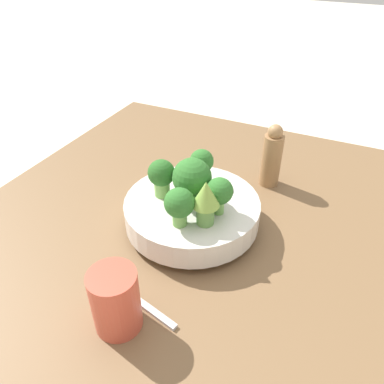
{
  "coord_description": "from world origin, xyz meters",
  "views": [
    {
      "loc": [
        0.25,
        -0.52,
        0.51
      ],
      "look_at": [
        0.02,
        -0.03,
        0.12
      ],
      "focal_mm": 35.0,
      "sensor_mm": 36.0,
      "label": 1
    }
  ],
  "objects_px": {
    "bowl": "(192,212)",
    "cup": "(116,301)",
    "pepper_mill": "(272,157)",
    "fork": "(135,299)"
  },
  "relations": [
    {
      "from": "pepper_mill",
      "to": "fork",
      "type": "xyz_separation_m",
      "value": [
        -0.1,
        -0.4,
        -0.06
      ]
    },
    {
      "from": "pepper_mill",
      "to": "fork",
      "type": "bearing_deg",
      "value": -103.67
    },
    {
      "from": "bowl",
      "to": "cup",
      "type": "bearing_deg",
      "value": -90.95
    },
    {
      "from": "bowl",
      "to": "fork",
      "type": "xyz_separation_m",
      "value": [
        -0.0,
        -0.19,
        -0.03
      ]
    },
    {
      "from": "bowl",
      "to": "pepper_mill",
      "type": "bearing_deg",
      "value": 65.79
    },
    {
      "from": "bowl",
      "to": "fork",
      "type": "relative_size",
      "value": 1.55
    },
    {
      "from": "pepper_mill",
      "to": "fork",
      "type": "relative_size",
      "value": 0.88
    },
    {
      "from": "cup",
      "to": "pepper_mill",
      "type": "bearing_deg",
      "value": 77.79
    },
    {
      "from": "bowl",
      "to": "cup",
      "type": "xyz_separation_m",
      "value": [
        -0.0,
        -0.24,
        0.01
      ]
    },
    {
      "from": "bowl",
      "to": "cup",
      "type": "distance_m",
      "value": 0.24
    }
  ]
}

